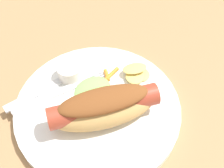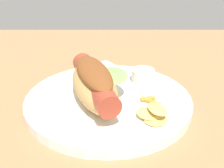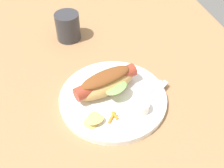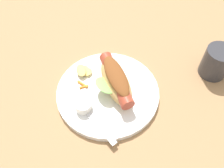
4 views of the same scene
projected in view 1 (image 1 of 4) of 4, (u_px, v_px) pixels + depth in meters
ground_plane at (97, 134)px, 47.74cm from camera, size 120.00×90.00×1.80cm
plate at (101, 109)px, 48.64cm from camera, size 26.85×26.85×1.60cm
hot_dog at (104, 107)px, 44.28cm from camera, size 11.62×17.04×5.92cm
sauce_ramekin at (69, 72)px, 50.82cm from camera, size 4.08×4.08×2.57cm
fork at (57, 93)px, 49.40cm from camera, size 9.15×14.81×0.40cm
knife at (46, 88)px, 50.02cm from camera, size 10.08×12.77×0.36cm
chips_pile at (137, 73)px, 51.36cm from camera, size 5.39×5.73×1.81cm
carrot_garnish at (110, 74)px, 51.71cm from camera, size 3.05×2.77×0.67cm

